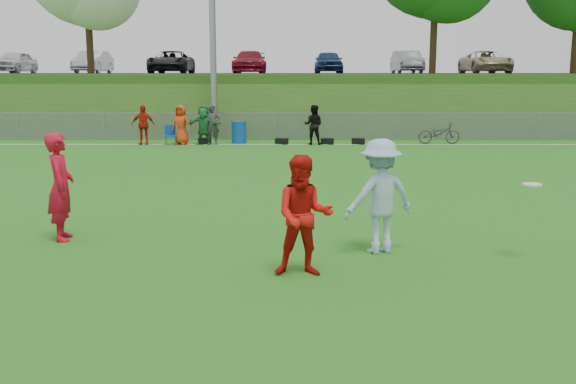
{
  "coord_description": "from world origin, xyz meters",
  "views": [
    {
      "loc": [
        0.6,
        -9.57,
        2.83
      ],
      "look_at": [
        0.56,
        0.5,
        1.03
      ],
      "focal_mm": 40.0,
      "sensor_mm": 36.0,
      "label": 1
    }
  ],
  "objects_px": {
    "player_red_left": "(61,187)",
    "player_blue": "(380,196)",
    "bicycle": "(439,133)",
    "recycling_bin": "(239,132)",
    "frisbee": "(532,184)",
    "player_red_center": "(304,216)"
  },
  "relations": [
    {
      "from": "frisbee",
      "to": "player_red_center",
      "type": "bearing_deg",
      "value": -166.98
    },
    {
      "from": "bicycle",
      "to": "player_red_left",
      "type": "bearing_deg",
      "value": 150.08
    },
    {
      "from": "player_red_left",
      "to": "bicycle",
      "type": "bearing_deg",
      "value": -45.23
    },
    {
      "from": "bicycle",
      "to": "recycling_bin",
      "type": "bearing_deg",
      "value": 90.57
    },
    {
      "from": "player_red_left",
      "to": "player_blue",
      "type": "height_order",
      "value": "player_red_left"
    },
    {
      "from": "recycling_bin",
      "to": "bicycle",
      "type": "xyz_separation_m",
      "value": [
        8.71,
        -0.22,
        -0.01
      ]
    },
    {
      "from": "player_red_left",
      "to": "player_blue",
      "type": "relative_size",
      "value": 1.02
    },
    {
      "from": "player_red_left",
      "to": "frisbee",
      "type": "height_order",
      "value": "player_red_left"
    },
    {
      "from": "player_red_left",
      "to": "player_red_center",
      "type": "bearing_deg",
      "value": -129.3
    },
    {
      "from": "player_red_left",
      "to": "bicycle",
      "type": "distance_m",
      "value": 19.82
    },
    {
      "from": "player_red_left",
      "to": "player_red_center",
      "type": "height_order",
      "value": "player_red_left"
    },
    {
      "from": "recycling_bin",
      "to": "player_blue",
      "type": "bearing_deg",
      "value": -78.26
    },
    {
      "from": "player_red_center",
      "to": "recycling_bin",
      "type": "bearing_deg",
      "value": 97.35
    },
    {
      "from": "recycling_bin",
      "to": "player_red_center",
      "type": "bearing_deg",
      "value": -82.69
    },
    {
      "from": "player_red_center",
      "to": "frisbee",
      "type": "bearing_deg",
      "value": 13.06
    },
    {
      "from": "player_red_left",
      "to": "bicycle",
      "type": "relative_size",
      "value": 1.06
    },
    {
      "from": "player_red_center",
      "to": "player_blue",
      "type": "bearing_deg",
      "value": 44.68
    },
    {
      "from": "frisbee",
      "to": "player_red_left",
      "type": "bearing_deg",
      "value": 170.98
    },
    {
      "from": "player_red_left",
      "to": "player_blue",
      "type": "xyz_separation_m",
      "value": [
        5.48,
        -0.81,
        -0.01
      ]
    },
    {
      "from": "recycling_bin",
      "to": "frisbee",
      "type": "bearing_deg",
      "value": -71.81
    },
    {
      "from": "frisbee",
      "to": "bicycle",
      "type": "relative_size",
      "value": 0.17
    },
    {
      "from": "player_blue",
      "to": "recycling_bin",
      "type": "bearing_deg",
      "value": -100.5
    }
  ]
}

